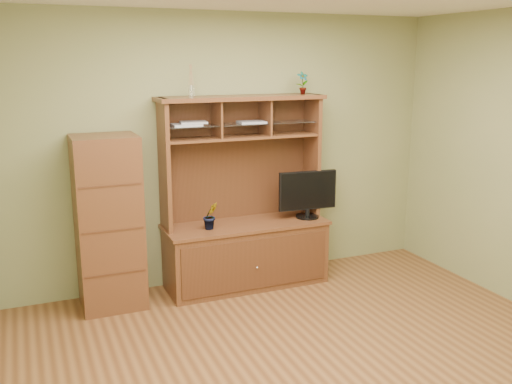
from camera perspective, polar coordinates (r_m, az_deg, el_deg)
room at (r=4.00m, az=7.03°, el=0.11°), size 4.54×4.04×2.74m
media_hutch at (r=5.75m, az=-1.11°, el=-4.27°), size 1.66×0.61×1.90m
monitor at (r=5.84m, az=5.20°, el=-0.13°), size 0.62×0.24×0.49m
orchid_plant at (r=5.48m, az=-4.57°, el=-2.38°), size 0.16×0.14×0.26m
top_plant at (r=5.84m, az=4.68°, el=10.84°), size 0.12×0.08×0.23m
reed_diffuser at (r=5.40m, az=-6.51°, el=10.66°), size 0.06×0.06×0.30m
magazines at (r=5.48m, az=-4.60°, el=6.88°), size 0.93×0.23×0.04m
side_cabinet at (r=5.35m, az=-14.52°, el=-3.00°), size 0.57×0.52×1.59m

